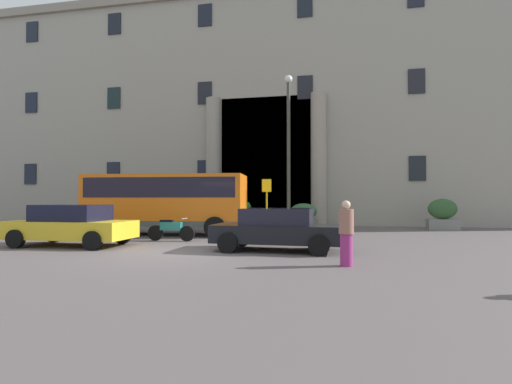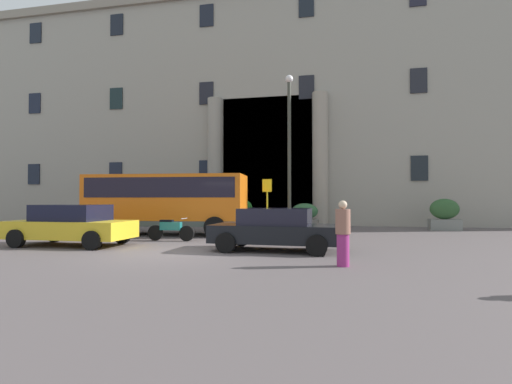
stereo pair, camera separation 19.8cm
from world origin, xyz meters
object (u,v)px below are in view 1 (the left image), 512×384
at_px(bus_stop_sign, 267,200).
at_px(parked_sedan_far, 72,225).
at_px(orange_minibus, 167,199).
at_px(lamppost_plaza_centre, 289,141).
at_px(hedge_planter_east, 304,216).
at_px(hedge_planter_entrance_right, 443,215).
at_px(motorcycle_far_end, 170,229).
at_px(hedge_planter_west, 102,214).
at_px(parked_hatchback_near, 277,229).
at_px(hedge_planter_far_east, 160,215).
at_px(hedge_planter_entrance_left, 240,214).
at_px(pedestrian_child_trailing, 346,233).

bearing_deg(bus_stop_sign, parked_sedan_far, -134.61).
relative_size(orange_minibus, lamppost_plaza_centre, 0.92).
bearing_deg(lamppost_plaza_centre, hedge_planter_east, 73.07).
distance_m(hedge_planter_east, lamppost_plaza_centre, 4.49).
relative_size(hedge_planter_entrance_right, parked_sedan_far, 0.40).
bearing_deg(motorcycle_far_end, lamppost_plaza_centre, 52.64).
bearing_deg(hedge_planter_east, parked_sedan_far, -128.50).
bearing_deg(hedge_planter_west, hedge_planter_east, 0.97).
bearing_deg(lamppost_plaza_centre, parked_hatchback_near, -87.12).
bearing_deg(hedge_planter_far_east, lamppost_plaza_centre, -17.07).
relative_size(hedge_planter_far_east, parked_hatchback_near, 0.44).
bearing_deg(lamppost_plaza_centre, bus_stop_sign, -124.70).
bearing_deg(parked_sedan_far, lamppost_plaza_centre, 46.62).
bearing_deg(motorcycle_far_end, parked_hatchback_near, -22.81).
height_order(hedge_planter_west, hedge_planter_far_east, hedge_planter_west).
bearing_deg(lamppost_plaza_centre, hedge_planter_entrance_left, 147.96).
relative_size(hedge_planter_west, motorcycle_far_end, 0.90).
height_order(parked_hatchback_near, pedestrian_child_trailing, pedestrian_child_trailing).
distance_m(pedestrian_child_trailing, lamppost_plaza_centre, 10.60).
bearing_deg(hedge_planter_far_east, parked_sedan_far, -82.39).
height_order(hedge_planter_entrance_left, hedge_planter_far_east, hedge_planter_entrance_left).
height_order(bus_stop_sign, pedestrian_child_trailing, bus_stop_sign).
relative_size(bus_stop_sign, motorcycle_far_end, 1.35).
bearing_deg(hedge_planter_entrance_right, hedge_planter_entrance_left, -177.69).
height_order(hedge_planter_west, lamppost_plaza_centre, lamppost_plaza_centre).
bearing_deg(hedge_planter_entrance_left, bus_stop_sign, -56.94).
xyz_separation_m(hedge_planter_entrance_right, hedge_planter_entrance_left, (-10.92, -0.44, -0.00)).
bearing_deg(bus_stop_sign, lamppost_plaza_centre, 55.30).
bearing_deg(pedestrian_child_trailing, lamppost_plaza_centre, -35.17).
bearing_deg(hedge_planter_far_east, orange_minibus, -62.21).
bearing_deg(hedge_planter_entrance_right, hedge_planter_west, -178.62).
bearing_deg(pedestrian_child_trailing, motorcycle_far_end, 6.86).
xyz_separation_m(hedge_planter_entrance_right, lamppost_plaza_centre, (-7.92, -2.32, 3.81)).
bearing_deg(hedge_planter_east, hedge_planter_far_east, 177.08).
bearing_deg(bus_stop_sign, orange_minibus, -160.87).
bearing_deg(parked_hatchback_near, hedge_planter_far_east, 133.88).
height_order(hedge_planter_west, hedge_planter_entrance_left, hedge_planter_entrance_left).
relative_size(hedge_planter_west, hedge_planter_entrance_left, 1.05).
xyz_separation_m(hedge_planter_west, lamppost_plaza_centre, (11.66, -1.85, 3.90)).
distance_m(orange_minibus, hedge_planter_east, 7.78).
bearing_deg(bus_stop_sign, hedge_planter_entrance_right, 22.42).
distance_m(motorcycle_far_end, lamppost_plaza_centre, 7.83).
height_order(hedge_planter_entrance_left, parked_sedan_far, hedge_planter_entrance_left).
bearing_deg(hedge_planter_far_east, hedge_planter_entrance_left, -6.91).
height_order(hedge_planter_east, parked_sedan_far, parked_sedan_far).
bearing_deg(bus_stop_sign, pedestrian_child_trailing, -68.29).
bearing_deg(hedge_planter_west, hedge_planter_entrance_right, 1.38).
bearing_deg(hedge_planter_entrance_right, orange_minibus, -158.66).
bearing_deg(pedestrian_child_trailing, hedge_planter_east, -40.54).
distance_m(orange_minibus, motorcycle_far_end, 2.90).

